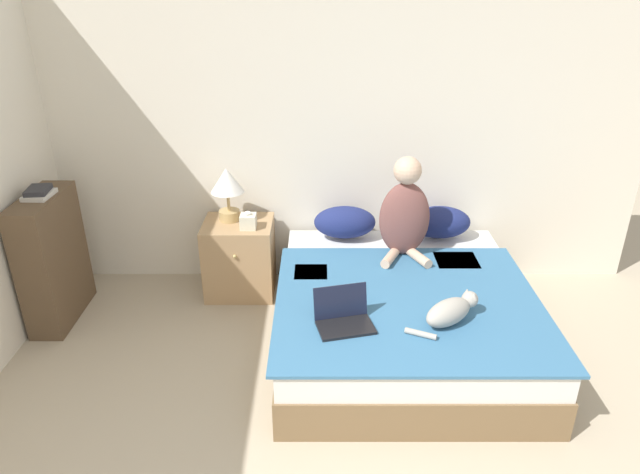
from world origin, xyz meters
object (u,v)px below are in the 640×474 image
object	(u,v)px
bookshelf	(55,259)
tissue_box	(250,221)
nightstand	(242,257)
table_lamp	(229,185)
pillow_near	(347,222)
bed	(404,315)
person_sitting	(407,214)
laptop_open	(345,318)
cat_tabby	(452,311)
pillow_far	(441,222)
book_stack_top	(41,192)

from	to	relation	value
bookshelf	tissue_box	bearing A→B (deg)	11.21
bookshelf	nightstand	bearing A→B (deg)	15.85
table_lamp	bookshelf	distance (m)	1.39
pillow_near	nightstand	xyz separation A→B (m)	(-0.85, -0.06, -0.28)
bed	tissue_box	size ratio (longest dim) A/B	13.65
person_sitting	tissue_box	distance (m)	1.19
pillow_near	laptop_open	distance (m)	1.25
cat_tabby	laptop_open	xyz separation A→B (m)	(-0.65, -0.03, -0.03)
pillow_near	tissue_box	world-z (taller)	tissue_box
laptop_open	table_lamp	distance (m)	1.57
bed	tissue_box	xyz separation A→B (m)	(-1.12, 0.63, 0.44)
pillow_far	person_sitting	size ratio (longest dim) A/B	0.65
tissue_box	cat_tabby	bearing A→B (deg)	-38.50
person_sitting	table_lamp	bearing A→B (deg)	167.44
bed	cat_tabby	distance (m)	0.58
cat_tabby	nightstand	world-z (taller)	cat_tabby
person_sitting	tissue_box	world-z (taller)	person_sitting
pillow_near	nightstand	size ratio (longest dim) A/B	0.80
pillow_far	table_lamp	size ratio (longest dim) A/B	1.14
pillow_far	cat_tabby	size ratio (longest dim) A/B	1.02
pillow_near	person_sitting	size ratio (longest dim) A/B	0.65
table_lamp	bed	bearing A→B (deg)	-31.27
pillow_near	bookshelf	bearing A→B (deg)	-168.54
pillow_far	cat_tabby	distance (m)	1.24
person_sitting	pillow_far	bearing A→B (deg)	42.46
pillow_near	table_lamp	xyz separation A→B (m)	(-0.91, -0.00, 0.31)
book_stack_top	person_sitting	bearing A→B (deg)	2.97
cat_tabby	nightstand	size ratio (longest dim) A/B	0.79
bed	book_stack_top	bearing A→B (deg)	172.09
nightstand	tissue_box	distance (m)	0.39
bookshelf	laptop_open	bearing A→B (deg)	-21.05
pillow_far	person_sitting	bearing A→B (deg)	-137.54
bed	pillow_near	size ratio (longest dim) A/B	3.89
person_sitting	table_lamp	distance (m)	1.38
pillow_far	nightstand	bearing A→B (deg)	-177.69
bed	bookshelf	world-z (taller)	bookshelf
person_sitting	bookshelf	distance (m)	2.61
nightstand	book_stack_top	bearing A→B (deg)	-164.20
person_sitting	bookshelf	size ratio (longest dim) A/B	0.78
bed	pillow_far	world-z (taller)	pillow_far
laptop_open	bookshelf	distance (m)	2.26
cat_tabby	bookshelf	world-z (taller)	bookshelf
cat_tabby	laptop_open	bearing A→B (deg)	146.24
pillow_near	book_stack_top	bearing A→B (deg)	-168.58
person_sitting	laptop_open	world-z (taller)	person_sitting
bookshelf	table_lamp	bearing A→B (deg)	19.23
pillow_near	pillow_far	xyz separation A→B (m)	(0.75, 0.00, 0.00)
book_stack_top	table_lamp	bearing A→B (deg)	19.20
bed	cat_tabby	xyz separation A→B (m)	(0.22, -0.44, 0.32)
cat_tabby	table_lamp	world-z (taller)	table_lamp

